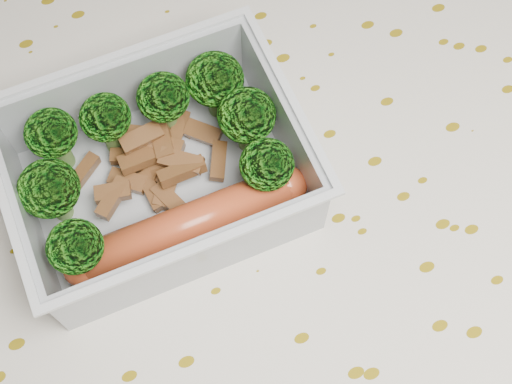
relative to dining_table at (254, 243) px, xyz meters
name	(u,v)px	position (x,y,z in m)	size (l,w,h in m)	color
ground_plane	(255,381)	(0.00, 0.00, -0.67)	(4.00, 4.00, 0.00)	olive
dining_table	(254,243)	(0.00, 0.00, 0.00)	(1.40, 0.90, 0.75)	brown
tablecloth	(254,219)	(0.00, 0.00, 0.05)	(1.46, 0.96, 0.19)	silver
lunch_container	(160,176)	(-0.05, 0.03, 0.11)	(0.17, 0.14, 0.06)	silver
broccoli_florets	(152,141)	(-0.05, 0.04, 0.13)	(0.16, 0.11, 0.05)	#608C3F
meat_pile	(156,161)	(-0.05, 0.04, 0.10)	(0.10, 0.07, 0.03)	brown
sausage	(188,225)	(-0.05, -0.01, 0.11)	(0.15, 0.03, 0.03)	#BB4722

